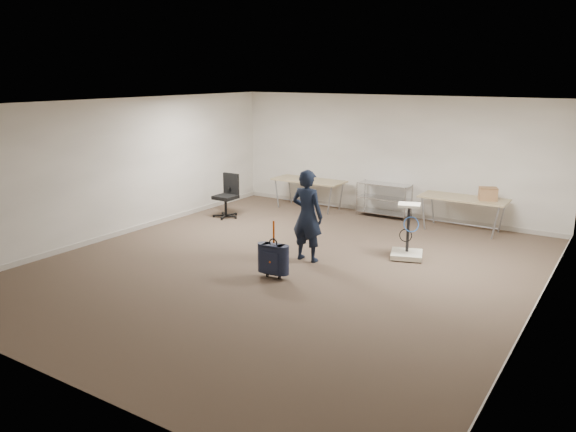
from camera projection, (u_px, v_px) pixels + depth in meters
The scene contains 10 objects.
ground at pixel (287, 267), 9.79m from camera, with size 9.00×9.00×0.00m, color #493D2C.
room_shell at pixel (325, 244), 10.91m from camera, with size 8.00×9.00×9.00m.
folding_table_left at pixel (309, 182), 13.84m from camera, with size 1.80×0.75×0.73m.
folding_table_right at pixel (463, 200), 11.86m from camera, with size 1.80×0.75×0.73m.
wire_shelf at pixel (384, 198), 13.11m from camera, with size 1.22×0.47×0.80m.
person at pixel (307, 216), 9.94m from camera, with size 0.60×0.40×1.66m, color black.
suitcase at pixel (273, 259), 9.17m from camera, with size 0.37×0.24×0.97m.
office_chair at pixel (227, 204), 13.13m from camera, with size 0.61×0.61×1.01m.
equipment_cart at pixel (407, 244), 10.19m from camera, with size 0.70×0.70×1.02m.
cardboard_box at pixel (488, 194), 11.57m from camera, with size 0.35×0.27×0.27m, color #986B47.
Camera 1 is at (5.01, -7.80, 3.28)m, focal length 35.00 mm.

